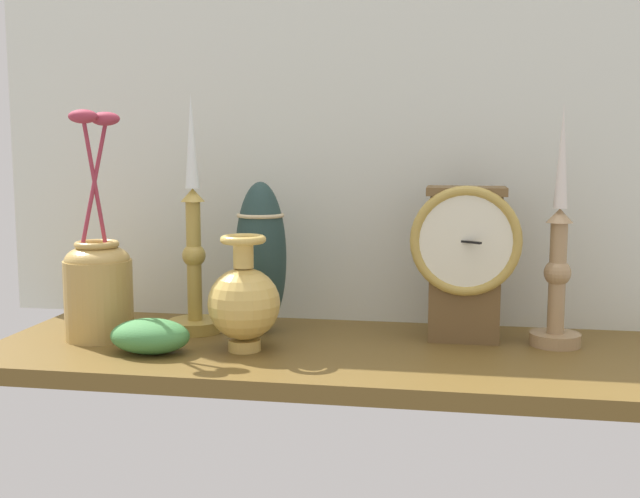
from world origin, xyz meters
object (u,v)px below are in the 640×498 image
brass_vase_bulbous (244,301)px  candlestick_tall_center (558,269)px  brass_vase_jar (98,282)px  mantel_clock (465,258)px  tall_ceramic_vase (261,257)px  candlestick_tall_left (194,258)px

brass_vase_bulbous → candlestick_tall_center: bearing=13.7°
brass_vase_bulbous → brass_vase_jar: brass_vase_jar is taller
mantel_clock → tall_ceramic_vase: size_ratio=0.99×
brass_vase_bulbous → tall_ceramic_vase: 12.35cm
candlestick_tall_left → brass_vase_jar: size_ratio=1.08×
brass_vase_jar → tall_ceramic_vase: 24.30cm
candlestick_tall_center → brass_vase_jar: 66.56cm
candlestick_tall_center → brass_vase_jar: bearing=-173.7°
mantel_clock → tall_ceramic_vase: 30.54cm
mantel_clock → candlestick_tall_left: (-40.65, -1.60, -0.73)cm
candlestick_tall_center → brass_vase_bulbous: 44.50cm
mantel_clock → candlestick_tall_left: size_ratio=0.63×
candlestick_tall_center → tall_ceramic_vase: (-43.47, 0.91, 0.54)cm
brass_vase_jar → candlestick_tall_left: bearing=27.9°
mantel_clock → candlestick_tall_center: candlestick_tall_center is taller
candlestick_tall_center → brass_vase_bulbous: size_ratio=2.11×
candlestick_tall_center → tall_ceramic_vase: size_ratio=1.49×
brass_vase_bulbous → tall_ceramic_vase: size_ratio=0.70×
candlestick_tall_left → brass_vase_bulbous: bearing=-43.0°
brass_vase_jar → mantel_clock: bearing=8.8°
candlestick_tall_left → tall_ceramic_vase: size_ratio=1.57×
candlestick_tall_center → brass_vase_jar: size_ratio=1.02×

